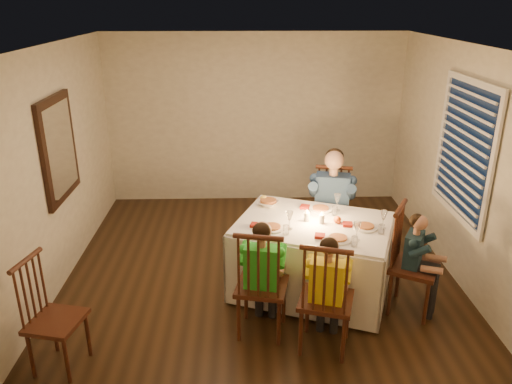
{
  "coord_description": "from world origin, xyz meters",
  "views": [
    {
      "loc": [
        -0.2,
        -5.04,
        3.04
      ],
      "look_at": [
        -0.05,
        0.15,
        1.02
      ],
      "focal_mm": 35.0,
      "sensor_mm": 36.0,
      "label": 1
    }
  ],
  "objects_px": {
    "chair_near_left": "(262,331)",
    "serving_bowl": "(268,203)",
    "chair_end": "(409,309)",
    "child_teal": "(409,309)",
    "chair_near_right": "(323,346)",
    "chair_adult": "(328,256)",
    "adult": "(328,256)",
    "child_green": "(262,331)",
    "child_yellow": "(323,346)",
    "chair_extra": "(64,365)",
    "dining_table": "(313,243)"
  },
  "relations": [
    {
      "from": "chair_near_left",
      "to": "serving_bowl",
      "type": "distance_m",
      "value": 1.46
    },
    {
      "from": "chair_end",
      "to": "child_teal",
      "type": "distance_m",
      "value": 0.0
    },
    {
      "from": "chair_near_left",
      "to": "chair_near_right",
      "type": "height_order",
      "value": "same"
    },
    {
      "from": "chair_adult",
      "to": "adult",
      "type": "xyz_separation_m",
      "value": [
        0.0,
        -0.0,
        0.0
      ]
    },
    {
      "from": "child_green",
      "to": "child_teal",
      "type": "bearing_deg",
      "value": -156.8
    },
    {
      "from": "adult",
      "to": "child_yellow",
      "type": "distance_m",
      "value": 1.76
    },
    {
      "from": "chair_adult",
      "to": "chair_near_left",
      "type": "height_order",
      "value": "same"
    },
    {
      "from": "chair_near_right",
      "to": "chair_extra",
      "type": "height_order",
      "value": "chair_near_right"
    },
    {
      "from": "chair_adult",
      "to": "adult",
      "type": "distance_m",
      "value": 0.0
    },
    {
      "from": "dining_table",
      "to": "chair_near_right",
      "type": "distance_m",
      "value": 1.13
    },
    {
      "from": "chair_near_right",
      "to": "child_yellow",
      "type": "relative_size",
      "value": 1.0
    },
    {
      "from": "chair_near_left",
      "to": "child_yellow",
      "type": "height_order",
      "value": "child_yellow"
    },
    {
      "from": "chair_adult",
      "to": "serving_bowl",
      "type": "relative_size",
      "value": 4.84
    },
    {
      "from": "child_green",
      "to": "child_teal",
      "type": "distance_m",
      "value": 1.59
    },
    {
      "from": "chair_near_left",
      "to": "chair_end",
      "type": "bearing_deg",
      "value": -156.8
    },
    {
      "from": "dining_table",
      "to": "chair_extra",
      "type": "relative_size",
      "value": 1.8
    },
    {
      "from": "adult",
      "to": "serving_bowl",
      "type": "distance_m",
      "value": 1.21
    },
    {
      "from": "dining_table",
      "to": "serving_bowl",
      "type": "relative_size",
      "value": 8.1
    },
    {
      "from": "child_teal",
      "to": "serving_bowl",
      "type": "bearing_deg",
      "value": 88.13
    },
    {
      "from": "chair_adult",
      "to": "child_yellow",
      "type": "height_order",
      "value": "child_yellow"
    },
    {
      "from": "chair_end",
      "to": "serving_bowl",
      "type": "bearing_deg",
      "value": 88.13
    },
    {
      "from": "chair_end",
      "to": "child_yellow",
      "type": "height_order",
      "value": "child_yellow"
    },
    {
      "from": "child_green",
      "to": "chair_near_left",
      "type": "bearing_deg",
      "value": 109.02
    },
    {
      "from": "chair_adult",
      "to": "child_green",
      "type": "height_order",
      "value": "child_green"
    },
    {
      "from": "chair_near_right",
      "to": "chair_adult",
      "type": "bearing_deg",
      "value": -84.26
    },
    {
      "from": "child_yellow",
      "to": "adult",
      "type": "bearing_deg",
      "value": -84.26
    },
    {
      "from": "chair_adult",
      "to": "child_teal",
      "type": "height_order",
      "value": "chair_adult"
    },
    {
      "from": "chair_end",
      "to": "serving_bowl",
      "type": "relative_size",
      "value": 4.84
    },
    {
      "from": "chair_near_left",
      "to": "chair_end",
      "type": "distance_m",
      "value": 1.59
    },
    {
      "from": "chair_extra",
      "to": "child_green",
      "type": "bearing_deg",
      "value": -63.03
    },
    {
      "from": "chair_adult",
      "to": "chair_near_right",
      "type": "distance_m",
      "value": 1.76
    },
    {
      "from": "dining_table",
      "to": "serving_bowl",
      "type": "height_order",
      "value": "serving_bowl"
    },
    {
      "from": "chair_near_right",
      "to": "serving_bowl",
      "type": "bearing_deg",
      "value": -55.74
    },
    {
      "from": "adult",
      "to": "child_teal",
      "type": "height_order",
      "value": "adult"
    },
    {
      "from": "child_green",
      "to": "child_teal",
      "type": "xyz_separation_m",
      "value": [
        1.56,
        0.31,
        0.0
      ]
    },
    {
      "from": "child_green",
      "to": "child_yellow",
      "type": "relative_size",
      "value": 1.03
    },
    {
      "from": "chair_near_left",
      "to": "child_teal",
      "type": "bearing_deg",
      "value": -156.8
    },
    {
      "from": "dining_table",
      "to": "chair_near_left",
      "type": "distance_m",
      "value": 1.09
    },
    {
      "from": "chair_extra",
      "to": "chair_adult",
      "type": "bearing_deg",
      "value": -41.46
    },
    {
      "from": "chair_near_right",
      "to": "adult",
      "type": "distance_m",
      "value": 1.76
    },
    {
      "from": "chair_adult",
      "to": "chair_near_right",
      "type": "relative_size",
      "value": 1.0
    },
    {
      "from": "chair_extra",
      "to": "serving_bowl",
      "type": "distance_m",
      "value": 2.64
    },
    {
      "from": "dining_table",
      "to": "chair_end",
      "type": "height_order",
      "value": "dining_table"
    },
    {
      "from": "chair_near_right",
      "to": "child_teal",
      "type": "xyz_separation_m",
      "value": [
        0.99,
        0.56,
        0.0
      ]
    },
    {
      "from": "chair_near_left",
      "to": "adult",
      "type": "bearing_deg",
      "value": -109.58
    },
    {
      "from": "chair_near_left",
      "to": "child_teal",
      "type": "relative_size",
      "value": 1.05
    },
    {
      "from": "chair_near_left",
      "to": "child_green",
      "type": "bearing_deg",
      "value": -70.98
    },
    {
      "from": "child_teal",
      "to": "serving_bowl",
      "type": "distance_m",
      "value": 1.89
    },
    {
      "from": "chair_end",
      "to": "child_yellow",
      "type": "bearing_deg",
      "value": 148.69
    },
    {
      "from": "dining_table",
      "to": "chair_near_right",
      "type": "xyz_separation_m",
      "value": [
        -0.01,
        -0.95,
        -0.6
      ]
    }
  ]
}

